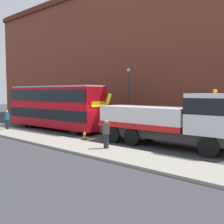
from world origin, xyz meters
name	(u,v)px	position (x,y,z in m)	size (l,w,h in m)	color
ground_plane	(106,136)	(0.00, 0.00, 0.00)	(120.00, 120.00, 0.00)	#38383D
near_kerb	(64,143)	(0.00, -4.20, 0.07)	(60.00, 2.80, 0.15)	gray
building_facade	(159,45)	(0.00, 7.58, 8.07)	(60.00, 1.50, 16.00)	brown
recovery_tow_truck	(171,120)	(5.82, -0.27, 1.76)	(10.19, 3.00, 3.67)	#2D2D2D
double_decker_bus	(55,106)	(-6.33, -0.29, 2.23)	(11.12, 3.00, 4.06)	#B70C19
pedestrian_onlooker	(7,120)	(-8.81, -3.70, 0.99)	(0.39, 0.47, 1.71)	#232333
pedestrian_bystander	(106,134)	(3.46, -3.72, 0.99)	(0.47, 0.47, 1.71)	#232333
traffic_cone_near_bus	(84,135)	(-0.42, -1.94, 0.34)	(0.36, 0.36, 0.72)	orange
street_lamp	(128,92)	(-2.05, 5.39, 3.47)	(0.36, 0.36, 5.83)	#38383D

